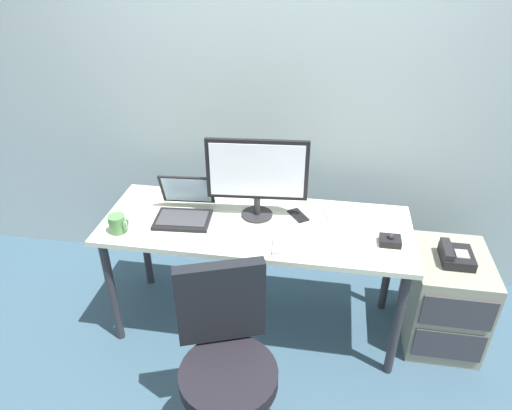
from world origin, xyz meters
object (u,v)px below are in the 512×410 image
at_px(file_cabinet, 444,298).
at_px(desk_phone, 455,256).
at_px(paper_notepad, 341,220).
at_px(coffee_mug, 118,224).
at_px(laptop, 184,208).
at_px(cell_phone, 298,215).
at_px(keyboard, 312,248).
at_px(banana, 174,192).
at_px(monitor_main, 257,174).
at_px(trackball_mouse, 390,240).
at_px(office_chair, 227,373).

relative_size(file_cabinet, desk_phone, 2.93).
bearing_deg(paper_notepad, coffee_mug, -165.76).
bearing_deg(desk_phone, laptop, -178.14).
bearing_deg(cell_phone, keyboard, -107.07).
relative_size(paper_notepad, cell_phone, 1.46).
height_order(paper_notepad, banana, banana).
relative_size(monitor_main, trackball_mouse, 5.11).
height_order(trackball_mouse, banana, trackball_mouse).
bearing_deg(banana, coffee_mug, -111.85).
xyz_separation_m(laptop, cell_phone, (0.65, 0.10, -0.05)).
xyz_separation_m(desk_phone, cell_phone, (-0.89, 0.06, 0.14)).
relative_size(file_cabinet, coffee_mug, 5.79).
distance_m(office_chair, banana, 1.20).
bearing_deg(trackball_mouse, keyboard, -163.80).
height_order(keyboard, laptop, laptop).
relative_size(office_chair, cell_phone, 6.77).
height_order(desk_phone, monitor_main, monitor_main).
bearing_deg(cell_phone, monitor_main, 152.93).
relative_size(monitor_main, cell_phone, 3.96).
bearing_deg(office_chair, trackball_mouse, 43.60).
distance_m(keyboard, coffee_mug, 1.06).
bearing_deg(banana, keyboard, -26.39).
relative_size(coffee_mug, paper_notepad, 0.49).
bearing_deg(coffee_mug, cell_phone, 18.24).
xyz_separation_m(keyboard, paper_notepad, (0.14, 0.30, -0.01)).
bearing_deg(monitor_main, trackball_mouse, -12.61).
relative_size(trackball_mouse, coffee_mug, 1.09).
bearing_deg(monitor_main, coffee_mug, -158.53).
xyz_separation_m(monitor_main, paper_notepad, (0.48, 0.02, -0.27)).
relative_size(keyboard, paper_notepad, 2.02).
bearing_deg(file_cabinet, banana, 174.44).
relative_size(file_cabinet, laptop, 1.76).
bearing_deg(monitor_main, laptop, -169.89).
bearing_deg(monitor_main, paper_notepad, 2.55).
bearing_deg(cell_phone, banana, 136.19).
bearing_deg(cell_phone, laptop, 154.48).
xyz_separation_m(desk_phone, laptop, (-1.53, -0.05, 0.19)).
bearing_deg(office_chair, laptop, 117.41).
height_order(desk_phone, paper_notepad, paper_notepad).
height_order(keyboard, coffee_mug, coffee_mug).
relative_size(office_chair, laptop, 2.90).
relative_size(file_cabinet, office_chair, 0.61).
relative_size(office_chair, monitor_main, 1.71).
bearing_deg(laptop, desk_phone, 1.86).
xyz_separation_m(trackball_mouse, paper_notepad, (-0.25, 0.19, -0.02)).
xyz_separation_m(keyboard, laptop, (-0.74, 0.21, 0.04)).
bearing_deg(keyboard, monitor_main, 140.08).
height_order(monitor_main, keyboard, monitor_main).
xyz_separation_m(paper_notepad, banana, (-1.02, 0.13, 0.01)).
height_order(trackball_mouse, coffee_mug, coffee_mug).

